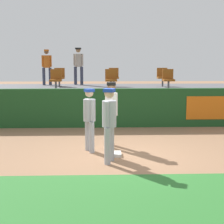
# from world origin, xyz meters

# --- Properties ---
(ground_plane) EXTENTS (60.00, 60.00, 0.00)m
(ground_plane) POSITION_xyz_m (0.00, 0.00, 0.00)
(ground_plane) COLOR #936B4C
(grass_foreground_strip) EXTENTS (18.00, 2.80, 0.01)m
(grass_foreground_strip) POSITION_xyz_m (0.00, -2.89, 0.00)
(grass_foreground_strip) COLOR #2D722D
(grass_foreground_strip) RESTS_ON ground_plane
(first_base) EXTENTS (0.40, 0.40, 0.08)m
(first_base) POSITION_xyz_m (-0.18, 0.06, 0.04)
(first_base) COLOR white
(first_base) RESTS_ON ground_plane
(player_fielder_home) EXTENTS (0.37, 0.57, 1.85)m
(player_fielder_home) POSITION_xyz_m (-0.20, 1.03, 1.07)
(player_fielder_home) COLOR white
(player_fielder_home) RESTS_ON ground_plane
(player_runner_visitor) EXTENTS (0.43, 0.49, 1.81)m
(player_runner_visitor) POSITION_xyz_m (-0.31, -0.55, 1.05)
(player_runner_visitor) COLOR #9EA3AD
(player_runner_visitor) RESTS_ON ground_plane
(player_coach_visitor) EXTENTS (0.42, 0.45, 1.71)m
(player_coach_visitor) POSITION_xyz_m (-0.81, 0.51, 0.99)
(player_coach_visitor) COLOR #9EA3AD
(player_coach_visitor) RESTS_ON ground_plane
(field_wall) EXTENTS (18.00, 0.26, 1.43)m
(field_wall) POSITION_xyz_m (0.02, 3.96, 0.71)
(field_wall) COLOR #19471E
(field_wall) RESTS_ON ground_plane
(bleacher_platform) EXTENTS (18.00, 4.80, 1.24)m
(bleacher_platform) POSITION_xyz_m (0.00, 6.53, 0.62)
(bleacher_platform) COLOR #59595E
(bleacher_platform) RESTS_ON ground_plane
(seat_front_left) EXTENTS (0.46, 0.44, 0.84)m
(seat_front_left) POSITION_xyz_m (-2.28, 5.40, 1.71)
(seat_front_left) COLOR #4C4C51
(seat_front_left) RESTS_ON bleacher_platform
(seat_back_center) EXTENTS (0.44, 0.44, 0.84)m
(seat_back_center) POSITION_xyz_m (0.12, 7.20, 1.71)
(seat_back_center) COLOR #4C4C51
(seat_back_center) RESTS_ON bleacher_platform
(seat_back_right) EXTENTS (0.48, 0.44, 0.84)m
(seat_back_right) POSITION_xyz_m (2.34, 7.20, 1.72)
(seat_back_right) COLOR #4C4C51
(seat_back_right) RESTS_ON bleacher_platform
(seat_back_left) EXTENTS (0.46, 0.44, 0.84)m
(seat_back_left) POSITION_xyz_m (-2.34, 7.20, 1.72)
(seat_back_left) COLOR #4C4C51
(seat_back_left) RESTS_ON bleacher_platform
(seat_front_center) EXTENTS (0.47, 0.44, 0.84)m
(seat_front_center) POSITION_xyz_m (-0.07, 5.40, 1.72)
(seat_front_center) COLOR #4C4C51
(seat_front_center) RESTS_ON bleacher_platform
(seat_front_right) EXTENTS (0.44, 0.44, 0.84)m
(seat_front_right) POSITION_xyz_m (2.26, 5.40, 1.71)
(seat_front_right) COLOR #4C4C51
(seat_front_right) RESTS_ON bleacher_platform
(spectator_hooded) EXTENTS (0.48, 0.41, 1.77)m
(spectator_hooded) POSITION_xyz_m (-1.54, 8.34, 2.27)
(spectator_hooded) COLOR #33384C
(spectator_hooded) RESTS_ON bleacher_platform
(spectator_capped) EXTENTS (0.47, 0.37, 1.68)m
(spectator_capped) POSITION_xyz_m (-3.03, 8.18, 2.22)
(spectator_capped) COLOR #33384C
(spectator_capped) RESTS_ON bleacher_platform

